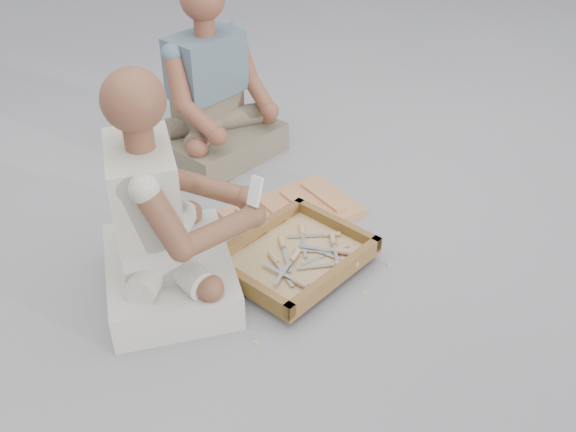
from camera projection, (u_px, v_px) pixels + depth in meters
ground at (322, 295)px, 2.43m from camera, size 60.00×60.00×0.00m
carved_panel at (292, 213)px, 2.84m from camera, size 0.56×0.38×0.04m
tool_tray at (295, 256)px, 2.52m from camera, size 0.64×0.55×0.07m
chisel_0 at (293, 258)px, 2.48m from camera, size 0.20×0.13×0.02m
chisel_1 at (296, 280)px, 2.38m from camera, size 0.08×0.22×0.02m
chisel_2 at (335, 251)px, 2.54m from camera, size 0.19×0.15×0.02m
chisel_3 at (283, 246)px, 2.56m from camera, size 0.11×0.21×0.02m
chisel_4 at (275, 261)px, 2.48m from camera, size 0.06×0.22×0.02m
chisel_5 at (339, 264)px, 2.47m from camera, size 0.21×0.11×0.02m
chisel_6 at (339, 251)px, 2.52m from camera, size 0.16×0.18×0.02m
chisel_7 at (327, 235)px, 2.63m from camera, size 0.20×0.13×0.02m
chisel_8 at (302, 233)px, 2.64m from camera, size 0.13×0.20×0.02m
chisel_9 at (336, 250)px, 2.55m from camera, size 0.22×0.03×0.02m
chisel_10 at (344, 260)px, 2.49m from camera, size 0.11×0.21×0.02m
chisel_11 at (334, 242)px, 2.57m from camera, size 0.13×0.20×0.02m
wood_chip_0 at (202, 241)px, 2.70m from camera, size 0.02×0.02×0.00m
wood_chip_1 at (190, 264)px, 2.58m from camera, size 0.02×0.02×0.00m
wood_chip_2 at (256, 342)px, 2.23m from camera, size 0.02×0.02×0.00m
wood_chip_3 at (204, 254)px, 2.63m from camera, size 0.02×0.02×0.00m
wood_chip_4 at (289, 211)px, 2.89m from camera, size 0.02×0.02×0.00m
wood_chip_5 at (304, 301)px, 2.40m from camera, size 0.02×0.02×0.00m
wood_chip_6 at (295, 238)px, 2.72m from camera, size 0.02×0.02×0.00m
wood_chip_7 at (250, 233)px, 2.75m from camera, size 0.02×0.02×0.00m
wood_chip_8 at (389, 265)px, 2.57m from camera, size 0.02×0.02×0.00m
wood_chip_9 at (316, 227)px, 2.79m from camera, size 0.02×0.02×0.00m
wood_chip_10 at (336, 284)px, 2.48m from camera, size 0.02×0.02×0.00m
wood_chip_11 at (292, 301)px, 2.40m from camera, size 0.02×0.02×0.00m
wood_chip_12 at (330, 238)px, 2.72m from camera, size 0.02×0.02×0.00m
wood_chip_13 at (365, 293)px, 2.44m from camera, size 0.02×0.02×0.00m
wood_chip_14 at (204, 277)px, 2.51m from camera, size 0.02×0.02×0.00m
wood_chip_15 at (236, 254)px, 2.63m from camera, size 0.02×0.02×0.00m
craftsman at (162, 225)px, 2.28m from camera, size 0.68×0.69×0.89m
companion at (213, 101)px, 3.15m from camera, size 0.66×0.57×0.90m
mobile_phone at (255, 191)px, 2.24m from camera, size 0.06×0.06×0.11m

